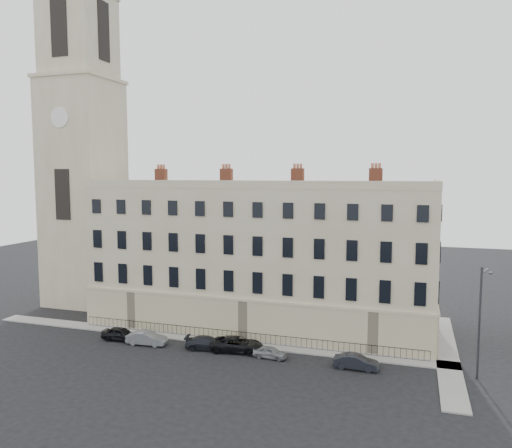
% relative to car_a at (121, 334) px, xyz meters
% --- Properties ---
extents(ground, '(160.00, 160.00, 0.00)m').
position_rel_car_a_xyz_m(ground, '(17.54, -2.28, -0.66)').
color(ground, black).
rests_on(ground, ground).
extents(terrace, '(36.22, 12.22, 17.00)m').
position_rel_car_a_xyz_m(terrace, '(11.57, 9.69, 6.84)').
color(terrace, '#BAAA8A').
rests_on(terrace, ground).
extents(church_tower, '(8.00, 8.13, 44.00)m').
position_rel_car_a_xyz_m(church_tower, '(-12.46, 11.72, 18.00)').
color(church_tower, '#BAAA8A').
rests_on(church_tower, ground).
extents(pavement_terrace, '(48.00, 2.00, 0.12)m').
position_rel_car_a_xyz_m(pavement_terrace, '(7.54, 2.72, -0.60)').
color(pavement_terrace, gray).
rests_on(pavement_terrace, ground).
extents(pavement_east_return, '(2.00, 24.00, 0.12)m').
position_rel_car_a_xyz_m(pavement_east_return, '(30.54, 5.72, -0.60)').
color(pavement_east_return, gray).
rests_on(pavement_east_return, ground).
extents(railings, '(35.00, 0.04, 0.96)m').
position_rel_car_a_xyz_m(railings, '(11.54, 3.12, -0.11)').
color(railings, black).
rests_on(railings, ground).
extents(car_a, '(3.89, 1.63, 1.31)m').
position_rel_car_a_xyz_m(car_a, '(0.00, 0.00, 0.00)').
color(car_a, black).
rests_on(car_a, ground).
extents(car_b, '(4.00, 1.67, 1.29)m').
position_rel_car_a_xyz_m(car_b, '(3.08, -0.31, -0.01)').
color(car_b, slate).
rests_on(car_b, ground).
extents(car_c, '(4.44, 2.34, 1.23)m').
position_rel_car_a_xyz_m(car_c, '(9.20, 0.26, -0.04)').
color(car_c, black).
rests_on(car_c, ground).
extents(car_d, '(5.18, 2.92, 1.37)m').
position_rel_car_a_xyz_m(car_d, '(12.02, 0.59, 0.03)').
color(car_d, black).
rests_on(car_d, ground).
extents(car_e, '(3.20, 1.46, 1.06)m').
position_rel_car_a_xyz_m(car_e, '(15.43, -0.08, -0.12)').
color(car_e, gray).
rests_on(car_e, ground).
extents(car_f, '(3.78, 1.36, 1.24)m').
position_rel_car_a_xyz_m(car_f, '(23.02, -0.29, -0.04)').
color(car_f, black).
rests_on(car_f, ground).
extents(streetlamp, '(0.70, 1.93, 9.13)m').
position_rel_car_a_xyz_m(streetlamp, '(32.57, 0.51, 4.40)').
color(streetlamp, '#35343A').
rests_on(streetlamp, ground).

